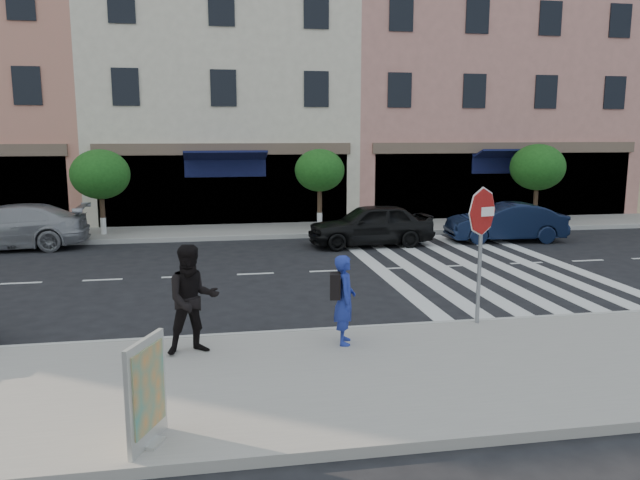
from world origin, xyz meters
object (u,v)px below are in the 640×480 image
Objects in this scene: stop_sign at (482,226)px; walker at (192,299)px; car_far_left at (8,227)px; car_far_mid at (370,225)px; photographer at (345,300)px; car_far_right at (506,222)px; poster_board at (147,394)px.

walker is (-5.42, -0.70, -1.00)m from stop_sign.
car_far_left reaches higher than car_far_mid.
photographer is 14.47m from car_far_left.
car_far_right is at bearing -28.77° from photographer.
car_far_right is at bearing 31.24° from walker.
photographer is at bearing -33.11° from car_far_right.
stop_sign is 0.63× the size of car_far_mid.
car_far_left is (-11.65, 10.77, -1.34)m from stop_sign.
stop_sign is at bearing -4.60° from walker.
car_far_right is at bearing 86.95° from car_far_mid.
photographer is at bearing 36.18° from car_far_left.
poster_board reaches higher than car_far_right.
poster_board is 15.67m from car_far_left.
photographer reaches higher than poster_board.
car_far_left is (-8.84, 11.45, -0.21)m from photographer.
stop_sign is 1.68× the size of photographer.
photographer is 1.21× the size of poster_board.
photographer is (-2.81, -0.68, -1.13)m from stop_sign.
photographer is 4.39m from poster_board.
stop_sign is 15.92m from car_far_left.
photographer is 2.61m from walker.
photographer reaches higher than car_far_left.
stop_sign is at bearing 56.48° from poster_board.
stop_sign is 1.44× the size of walker.
walker reaches higher than car_far_mid.
walker is at bearing 104.97° from poster_board.
poster_board is (-0.47, -3.11, -0.29)m from walker.
stop_sign is 2.03× the size of poster_board.
poster_board is (-5.89, -3.81, -1.29)m from stop_sign.
stop_sign reaches higher than poster_board.
car_far_right is at bearing 73.31° from poster_board.
walker reaches higher than photographer.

